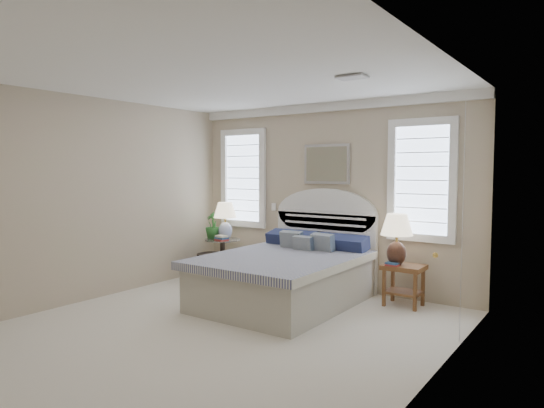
{
  "coord_description": "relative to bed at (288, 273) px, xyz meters",
  "views": [
    {
      "loc": [
        3.42,
        -3.79,
        1.73
      ],
      "look_at": [
        0.06,
        1.0,
        1.32
      ],
      "focal_mm": 32.0,
      "sensor_mm": 36.0,
      "label": 1
    }
  ],
  "objects": [
    {
      "name": "books_right",
      "position": [
        1.2,
        0.54,
        0.17
      ],
      "size": [
        0.17,
        0.12,
        0.04
      ],
      "rotation": [
        0.0,
        0.0,
        -0.02
      ],
      "color": "#A12A28",
      "rests_on": "nightstand_right"
    },
    {
      "name": "switch_plate",
      "position": [
        -0.95,
        1.03,
        0.76
      ],
      "size": [
        0.08,
        0.01,
        0.12
      ],
      "primitive_type": "cube",
      "color": "white",
      "rests_on": "wall_back"
    },
    {
      "name": "nightstand_right",
      "position": [
        1.3,
        0.69,
        0.0
      ],
      "size": [
        0.5,
        0.4,
        0.53
      ],
      "color": "brown",
      "rests_on": "floor"
    },
    {
      "name": "hvac_vent",
      "position": [
        1.2,
        -0.66,
        2.29
      ],
      "size": [
        0.3,
        0.2,
        0.02
      ],
      "primitive_type": "cube",
      "color": "#B2B2B2",
      "rests_on": "ceiling"
    },
    {
      "name": "lamp_right",
      "position": [
        1.22,
        0.64,
        0.55
      ],
      "size": [
        0.52,
        0.52,
        0.66
      ],
      "rotation": [
        0.0,
        0.0,
        0.37
      ],
      "color": "black",
      "rests_on": "nightstand_right"
    },
    {
      "name": "side_table_left",
      "position": [
        -1.65,
        0.59,
        0.0
      ],
      "size": [
        0.56,
        0.56,
        0.63
      ],
      "color": "black",
      "rests_on": "floor"
    },
    {
      "name": "ceiling",
      "position": [
        0.0,
        -1.46,
        2.31
      ],
      "size": [
        4.5,
        5.0,
        0.01
      ],
      "primitive_type": "cube",
      "color": "white",
      "rests_on": "wall_back"
    },
    {
      "name": "potted_plant",
      "position": [
        -1.82,
        0.56,
        0.46
      ],
      "size": [
        0.32,
        0.32,
        0.44
      ],
      "primitive_type": "imported",
      "rotation": [
        0.0,
        0.0,
        -0.39
      ],
      "color": "#346A2A",
      "rests_on": "side_table_left"
    },
    {
      "name": "window_right",
      "position": [
        1.4,
        1.02,
        1.21
      ],
      "size": [
        0.9,
        0.06,
        1.6
      ],
      "primitive_type": "cube",
      "color": "silver",
      "rests_on": "wall_back"
    },
    {
      "name": "bed",
      "position": [
        0.0,
        0.0,
        0.0
      ],
      "size": [
        1.72,
        2.28,
        1.47
      ],
      "color": "beige",
      "rests_on": "floor"
    },
    {
      "name": "floor",
      "position": [
        0.0,
        -1.46,
        -0.39
      ],
      "size": [
        4.5,
        5.0,
        0.01
      ],
      "primitive_type": "cube",
      "color": "silver",
      "rests_on": "ground"
    },
    {
      "name": "wall_back",
      "position": [
        0.0,
        1.04,
        0.96
      ],
      "size": [
        4.5,
        0.02,
        2.7
      ],
      "primitive_type": "cube",
      "color": "#C1B390",
      "rests_on": "floor"
    },
    {
      "name": "window_left",
      "position": [
        -1.55,
        1.02,
        1.21
      ],
      "size": [
        0.9,
        0.06,
        1.6
      ],
      "primitive_type": "cube",
      "color": "silver",
      "rests_on": "wall_back"
    },
    {
      "name": "books_left",
      "position": [
        -1.54,
        0.45,
        0.28
      ],
      "size": [
        0.24,
        0.2,
        0.08
      ],
      "rotation": [
        0.0,
        0.0,
        -0.31
      ],
      "color": "#A12A28",
      "rests_on": "side_table_left"
    },
    {
      "name": "lamp_left",
      "position": [
        -1.62,
        0.63,
        0.61
      ],
      "size": [
        0.4,
        0.4,
        0.59
      ],
      "rotation": [
        0.0,
        0.0,
        0.09
      ],
      "color": "silver",
      "rests_on": "side_table_left"
    },
    {
      "name": "painting",
      "position": [
        0.0,
        1.0,
        1.43
      ],
      "size": [
        0.74,
        0.04,
        0.58
      ],
      "primitive_type": "cube",
      "color": "silver",
      "rests_on": "wall_back"
    },
    {
      "name": "floor_pot",
      "position": [
        -1.78,
        0.46,
        -0.19
      ],
      "size": [
        0.56,
        0.56,
        0.4
      ],
      "primitive_type": "cylinder",
      "rotation": [
        0.0,
        0.0,
        0.35
      ],
      "color": "black",
      "rests_on": "floor"
    },
    {
      "name": "crown_molding",
      "position": [
        0.0,
        1.0,
        2.25
      ],
      "size": [
        4.5,
        0.08,
        0.12
      ],
      "primitive_type": "cube",
      "color": "white",
      "rests_on": "wall_back"
    },
    {
      "name": "wall_left",
      "position": [
        -2.25,
        -1.46,
        0.96
      ],
      "size": [
        0.02,
        5.0,
        2.7
      ],
      "primitive_type": "cube",
      "color": "#C1B390",
      "rests_on": "floor"
    },
    {
      "name": "wall_right",
      "position": [
        2.25,
        -1.46,
        0.96
      ],
      "size": [
        0.02,
        5.0,
        2.7
      ],
      "primitive_type": "cube",
      "color": "#C1B390",
      "rests_on": "floor"
    },
    {
      "name": "closet_door",
      "position": [
        2.23,
        -0.26,
        0.81
      ],
      "size": [
        0.02,
        1.8,
        2.4
      ],
      "primitive_type": "cube",
      "color": "white",
      "rests_on": "floor"
    }
  ]
}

